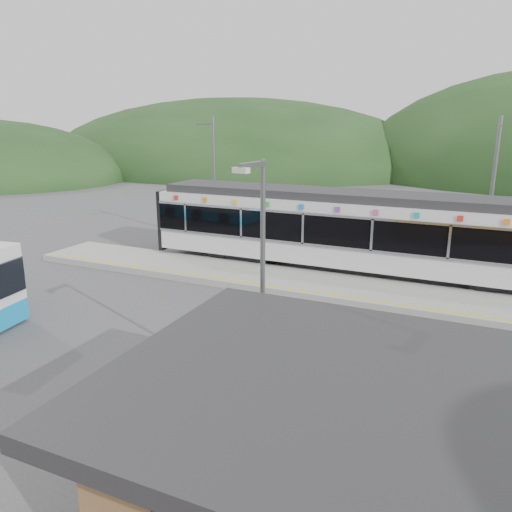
% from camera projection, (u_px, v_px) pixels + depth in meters
% --- Properties ---
extents(ground, '(120.00, 120.00, 0.00)m').
position_uv_depth(ground, '(269.00, 313.00, 18.23)').
color(ground, '#4C4C4F').
rests_on(ground, ground).
extents(hills, '(146.00, 149.00, 26.00)m').
position_uv_depth(hills, '(459.00, 292.00, 20.40)').
color(hills, '#1E3D19').
rests_on(hills, ground).
extents(platform, '(26.00, 3.20, 0.30)m').
position_uv_depth(platform, '(300.00, 283.00, 21.08)').
color(platform, '#9E9E99').
rests_on(platform, ground).
extents(yellow_line, '(26.00, 0.10, 0.01)m').
position_uv_depth(yellow_line, '(289.00, 288.00, 19.90)').
color(yellow_line, yellow).
rests_on(yellow_line, platform).
extents(train, '(20.44, 3.01, 3.74)m').
position_uv_depth(train, '(368.00, 231.00, 22.08)').
color(train, black).
rests_on(train, ground).
extents(catenary_mast_west, '(0.18, 1.80, 7.00)m').
position_uv_depth(catenary_mast_west, '(214.00, 179.00, 27.58)').
color(catenary_mast_west, slate).
rests_on(catenary_mast_west, ground).
extents(catenary_mast_east, '(0.18, 1.80, 7.00)m').
position_uv_depth(catenary_mast_east, '(492.00, 194.00, 21.99)').
color(catenary_mast_east, slate).
rests_on(catenary_mast_east, ground).
extents(station_shelter, '(9.20, 6.20, 3.00)m').
position_uv_depth(station_shelter, '(403.00, 480.00, 7.51)').
color(station_shelter, olive).
rests_on(station_shelter, ground).
extents(lamp_post, '(0.37, 1.07, 5.96)m').
position_uv_depth(lamp_post, '(261.00, 263.00, 11.70)').
color(lamp_post, slate).
rests_on(lamp_post, ground).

